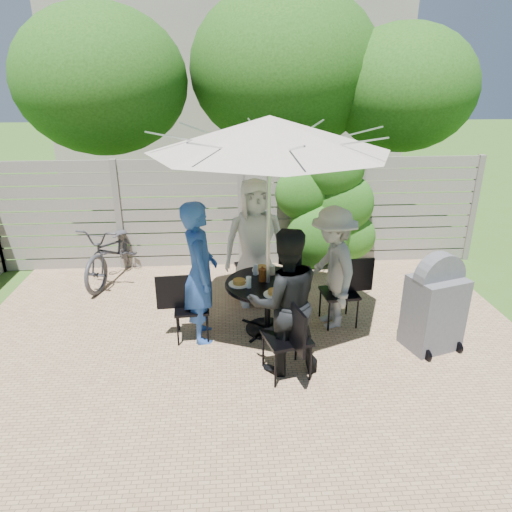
{
  "coord_description": "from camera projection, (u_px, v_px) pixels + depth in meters",
  "views": [
    {
      "loc": [
        -0.26,
        -4.32,
        3.07
      ],
      "look_at": [
        0.11,
        0.98,
        0.96
      ],
      "focal_mm": 32.0,
      "sensor_mm": 36.0,
      "label": 1
    }
  ],
  "objects": [
    {
      "name": "chair_left",
      "position": [
        191.0,
        320.0,
        5.63
      ],
      "size": [
        0.64,
        0.44,
        0.86
      ],
      "rotation": [
        0.0,
        0.0,
        6.35
      ],
      "color": "black",
      "rests_on": "ground"
    },
    {
      "name": "glass_right",
      "position": [
        286.0,
        272.0,
        5.75
      ],
      "size": [
        0.07,
        0.07,
        0.14
      ],
      "primitive_type": "cylinder",
      "color": "silver",
      "rests_on": "patio_table"
    },
    {
      "name": "glass_left",
      "position": [
        249.0,
        282.0,
        5.47
      ],
      "size": [
        0.07,
        0.07,
        0.14
      ],
      "primitive_type": "cylinder",
      "color": "silver",
      "rests_on": "patio_table"
    },
    {
      "name": "chair_front",
      "position": [
        287.0,
        353.0,
        4.91
      ],
      "size": [
        0.55,
        0.72,
        0.95
      ],
      "rotation": [
        0.0,
        0.0,
        1.81
      ],
      "color": "black",
      "rests_on": "ground"
    },
    {
      "name": "plate_front",
      "position": [
        274.0,
        293.0,
        5.3
      ],
      "size": [
        0.26,
        0.26,
        0.06
      ],
      "color": "white",
      "rests_on": "patio_table"
    },
    {
      "name": "person_front",
      "position": [
        285.0,
        302.0,
        4.83
      ],
      "size": [
        0.88,
        0.72,
        1.66
      ],
      "primitive_type": "imported",
      "rotation": [
        0.0,
        0.0,
        3.26
      ],
      "color": "black",
      "rests_on": "ground"
    },
    {
      "name": "coffee_cup",
      "position": [
        272.0,
        270.0,
        5.84
      ],
      "size": [
        0.08,
        0.08,
        0.12
      ],
      "primitive_type": "cylinder",
      "color": "#C6B293",
      "rests_on": "patio_table"
    },
    {
      "name": "plate_back",
      "position": [
        262.0,
        269.0,
        5.96
      ],
      "size": [
        0.26,
        0.26,
        0.06
      ],
      "color": "white",
      "rests_on": "patio_table"
    },
    {
      "name": "backyard_envelope",
      "position": [
        234.0,
        92.0,
        13.74
      ],
      "size": [
        60.0,
        60.0,
        5.0
      ],
      "color": "#39591B",
      "rests_on": "ground"
    },
    {
      "name": "person_left",
      "position": [
        200.0,
        273.0,
        5.42
      ],
      "size": [
        0.5,
        0.69,
        1.76
      ],
      "primitive_type": "imported",
      "rotation": [
        0.0,
        0.0,
        7.98
      ],
      "color": "#244B9F",
      "rests_on": "ground"
    },
    {
      "name": "syrup_jug",
      "position": [
        262.0,
        275.0,
        5.64
      ],
      "size": [
        0.09,
        0.09,
        0.16
      ],
      "primitive_type": "cylinder",
      "color": "#59280C",
      "rests_on": "patio_table"
    },
    {
      "name": "plate_left",
      "position": [
        239.0,
        283.0,
        5.57
      ],
      "size": [
        0.26,
        0.26,
        0.06
      ],
      "color": "white",
      "rests_on": "patio_table"
    },
    {
      "name": "chair_back",
      "position": [
        253.0,
        279.0,
        6.66
      ],
      "size": [
        0.56,
        0.75,
        0.98
      ],
      "rotation": [
        0.0,
        0.0,
        4.92
      ],
      "color": "black",
      "rests_on": "ground"
    },
    {
      "name": "patio_table",
      "position": [
        268.0,
        297.0,
        5.72
      ],
      "size": [
        1.17,
        1.17,
        0.69
      ],
      "rotation": [
        0.0,
        0.0,
        0.12
      ],
      "color": "black",
      "rests_on": "ground"
    },
    {
      "name": "plate_right",
      "position": [
        296.0,
        278.0,
        5.69
      ],
      "size": [
        0.26,
        0.26,
        0.06
      ],
      "color": "white",
      "rests_on": "patio_table"
    },
    {
      "name": "person_back",
      "position": [
        255.0,
        243.0,
        6.32
      ],
      "size": [
        0.95,
        0.68,
        1.81
      ],
      "primitive_type": "imported",
      "rotation": [
        0.0,
        0.0,
        6.41
      ],
      "color": "silver",
      "rests_on": "ground"
    },
    {
      "name": "bicycle",
      "position": [
        115.0,
        250.0,
        7.25
      ],
      "size": [
        1.07,
        1.93,
        0.96
      ],
      "primitive_type": "imported",
      "rotation": [
        0.0,
        0.0,
        -0.25
      ],
      "color": "#333338",
      "rests_on": "ground"
    },
    {
      "name": "bbq_grill",
      "position": [
        435.0,
        306.0,
        5.34
      ],
      "size": [
        0.7,
        0.61,
        1.22
      ],
      "rotation": [
        0.0,
        0.0,
        0.3
      ],
      "color": "#58585D",
      "rests_on": "ground"
    },
    {
      "name": "person_right",
      "position": [
        332.0,
        269.0,
        5.74
      ],
      "size": [
        0.72,
        1.1,
        1.6
      ],
      "primitive_type": "imported",
      "rotation": [
        0.0,
        0.0,
        4.83
      ],
      "color": "#A3A19E",
      "rests_on": "ground"
    },
    {
      "name": "chair_right",
      "position": [
        340.0,
        305.0,
        5.96
      ],
      "size": [
        0.67,
        0.48,
        0.91
      ],
      "rotation": [
        0.0,
        0.0,
        3.24
      ],
      "color": "black",
      "rests_on": "ground"
    },
    {
      "name": "umbrella",
      "position": [
        269.0,
        134.0,
        4.98
      ],
      "size": [
        3.06,
        3.06,
        2.67
      ],
      "rotation": [
        0.0,
        0.0,
        0.12
      ],
      "color": "silver",
      "rests_on": "ground"
    },
    {
      "name": "glass_front",
      "position": [
        281.0,
        285.0,
        5.39
      ],
      "size": [
        0.07,
        0.07,
        0.14
      ],
      "primitive_type": "cylinder",
      "color": "silver",
      "rests_on": "patio_table"
    },
    {
      "name": "glass_back",
      "position": [
        256.0,
        269.0,
        5.83
      ],
      "size": [
        0.07,
        0.07,
        0.14
      ],
      "primitive_type": "cylinder",
      "color": "silver",
      "rests_on": "patio_table"
    }
  ]
}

